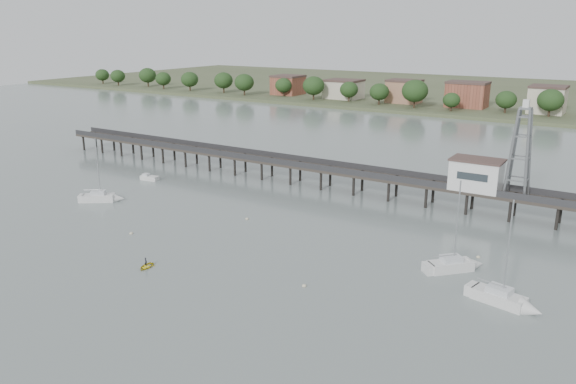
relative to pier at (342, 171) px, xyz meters
name	(u,v)px	position (x,y,z in m)	size (l,w,h in m)	color
ground_plane	(83,323)	(0.00, -60.00, -3.79)	(500.00, 500.00, 0.00)	slate
pier	(342,171)	(0.00, 0.00, 0.00)	(150.00, 5.00, 5.50)	#2D2823
pier_building	(476,174)	(25.00, 0.00, 2.87)	(8.40, 5.40, 5.30)	silver
lattice_tower	(520,153)	(31.50, 0.00, 7.31)	(3.20, 3.20, 15.50)	slate
sailboat_c	(459,265)	(29.75, -24.97, -3.15)	(6.86, 7.08, 12.68)	silver
sailboat_a	(105,198)	(-32.89, -29.22, -3.15)	(7.12, 6.00, 12.10)	silver
sailboat_d	(509,302)	(37.44, -32.00, -3.15)	(8.20, 3.94, 13.08)	silver
white_tender	(149,178)	(-36.96, -14.36, -3.34)	(3.99, 2.18, 1.47)	silver
yellow_dinghy	(146,267)	(-4.99, -46.11, -3.79)	(1.78, 0.52, 2.49)	yellow
dinghy_occupant	(146,267)	(-4.99, -46.11, -3.79)	(0.42, 1.15, 0.27)	black
mooring_buoys	(333,259)	(14.58, -30.83, -3.71)	(64.74, 20.91, 0.39)	beige
far_shore	(524,95)	(0.36, 179.58, -2.85)	(500.00, 170.00, 10.40)	#475133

